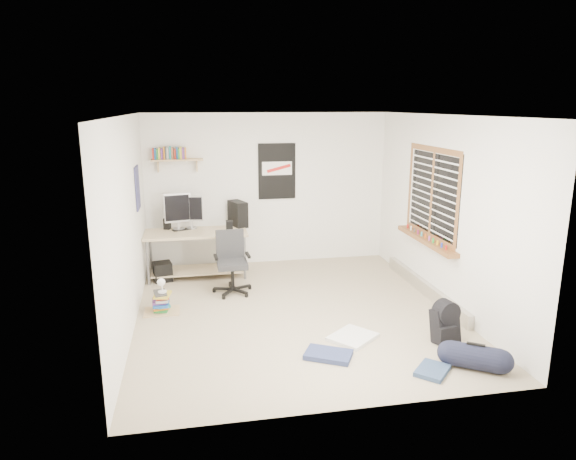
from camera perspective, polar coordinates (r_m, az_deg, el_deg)
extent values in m
cube|color=gray|center=(6.76, 0.72, -9.11)|extent=(4.00, 4.50, 0.01)
cube|color=white|center=(6.23, 0.79, 12.68)|extent=(4.00, 4.50, 0.01)
cube|color=silver|center=(8.56, -2.24, 4.53)|extent=(4.00, 0.01, 2.50)
cube|color=silver|center=(6.30, -17.41, 0.54)|extent=(0.01, 4.50, 2.50)
cube|color=silver|center=(7.05, 16.96, 1.93)|extent=(0.01, 4.50, 2.50)
cube|color=beige|center=(8.11, -10.11, -2.61)|extent=(1.66, 0.96, 0.71)
cube|color=#98999D|center=(8.16, -12.12, 1.55)|extent=(0.43, 0.18, 0.46)
cube|color=#B4B4B9|center=(8.20, -10.69, 1.50)|extent=(0.38, 0.15, 0.41)
cube|color=black|center=(8.28, -5.60, 1.80)|extent=(0.31, 0.43, 0.41)
cube|color=black|center=(8.19, -11.50, 0.04)|extent=(0.38, 0.25, 0.02)
cube|color=black|center=(8.25, -13.28, 0.66)|extent=(0.12, 0.12, 0.19)
cube|color=black|center=(7.85, -6.53, 0.33)|extent=(0.10, 0.10, 0.20)
cube|color=#27282A|center=(7.29, -6.23, -3.32)|extent=(0.62, 0.62, 0.89)
cube|color=tan|center=(8.29, -12.21, 7.63)|extent=(0.80, 0.22, 0.24)
cube|color=black|center=(8.52, -1.23, 6.53)|extent=(0.62, 0.03, 0.92)
cube|color=navy|center=(7.43, -16.39, 4.51)|extent=(0.02, 0.42, 0.60)
cube|color=brown|center=(7.25, 15.60, 3.95)|extent=(0.10, 1.50, 1.26)
cube|color=#B7B2A8|center=(7.59, 14.97, -6.21)|extent=(0.08, 2.50, 0.18)
cube|color=black|center=(6.15, 17.04, -10.10)|extent=(0.33, 0.28, 0.38)
cylinder|color=black|center=(5.69, 20.05, -13.00)|extent=(0.35, 0.35, 0.50)
cube|color=silver|center=(6.07, 7.20, -11.73)|extent=(0.65, 0.64, 0.04)
cube|color=navy|center=(5.64, 4.51, -13.64)|extent=(0.57, 0.50, 0.05)
cube|color=navy|center=(5.54, 15.75, -14.79)|extent=(0.45, 0.46, 0.05)
cube|color=brown|center=(6.90, -13.89, -7.66)|extent=(0.50, 0.44, 0.30)
cube|color=white|center=(6.80, -13.84, -5.91)|extent=(0.14, 0.20, 0.19)
cube|color=black|center=(8.08, -13.76, -4.54)|extent=(0.32, 0.32, 0.30)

